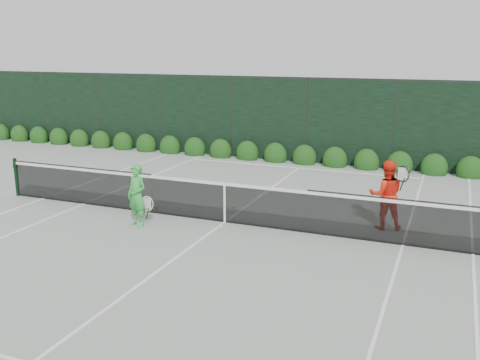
% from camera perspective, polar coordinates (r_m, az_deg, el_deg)
% --- Properties ---
extents(ground, '(80.00, 80.00, 0.00)m').
position_cam_1_polar(ground, '(12.85, -1.63, -4.52)').
color(ground, gray).
rests_on(ground, ground).
extents(tennis_net, '(12.90, 0.10, 1.07)m').
position_cam_1_polar(tennis_net, '(12.71, -1.74, -2.23)').
color(tennis_net, black).
rests_on(tennis_net, ground).
extents(player_woman, '(0.65, 0.47, 1.46)m').
position_cam_1_polar(player_woman, '(12.65, -10.93, -1.63)').
color(player_woman, green).
rests_on(player_woman, ground).
extents(player_man, '(0.96, 0.80, 1.60)m').
position_cam_1_polar(player_man, '(12.65, 15.33, -1.53)').
color(player_man, '#FF2E15').
rests_on(player_man, ground).
extents(court_lines, '(11.03, 23.83, 0.01)m').
position_cam_1_polar(court_lines, '(12.85, -1.63, -4.50)').
color(court_lines, white).
rests_on(court_lines, ground).
extents(windscreen_fence, '(32.00, 21.07, 3.06)m').
position_cam_1_polar(windscreen_fence, '(10.10, -7.86, -0.83)').
color(windscreen_fence, black).
rests_on(windscreen_fence, ground).
extents(hedge_row, '(31.66, 0.65, 0.94)m').
position_cam_1_polar(hedge_row, '(19.34, 6.89, 2.40)').
color(hedge_row, '#133C10').
rests_on(hedge_row, ground).
extents(tennis_balls, '(2.35, 1.70, 0.07)m').
position_cam_1_polar(tennis_balls, '(13.49, -5.47, -3.53)').
color(tennis_balls, '#BFE332').
rests_on(tennis_balls, ground).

